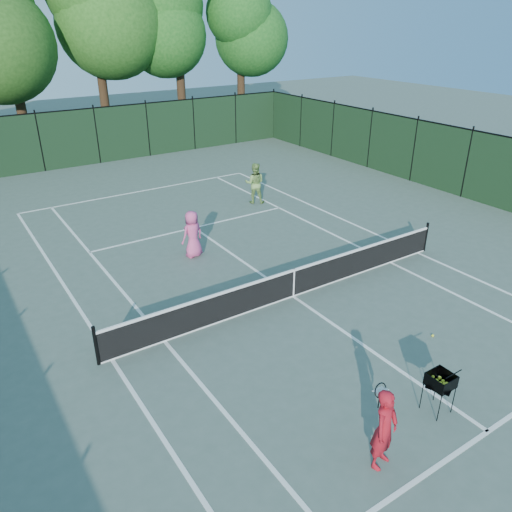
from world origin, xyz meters
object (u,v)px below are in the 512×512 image
coach (385,429)px  ball_hopper (441,381)px  player_pink (193,234)px  loose_ball_midcourt (433,336)px  player_green (255,183)px

coach → ball_hopper: (1.98, 0.33, -0.05)m
player_pink → loose_ball_midcourt: player_pink is taller
ball_hopper → loose_ball_midcourt: (2.15, 1.78, -0.75)m
player_green → ball_hopper: size_ratio=1.92×
coach → player_green: size_ratio=0.92×
coach → ball_hopper: bearing=-8.0°
coach → ball_hopper: 2.01m
loose_ball_midcourt → ball_hopper: bearing=-140.3°
coach → player_pink: (1.19, 9.87, -0.01)m
loose_ball_midcourt → coach: bearing=-152.9°
player_pink → player_green: bearing=-155.0°
player_pink → ball_hopper: size_ratio=1.76×
coach → player_green: (5.99, 13.32, 0.07)m
player_green → player_pink: bearing=72.0°
player_green → loose_ball_midcourt: 11.39m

